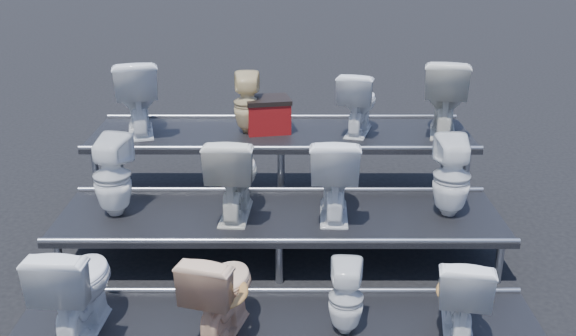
{
  "coord_description": "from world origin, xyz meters",
  "views": [
    {
      "loc": [
        0.09,
        -5.55,
        3.09
      ],
      "look_at": [
        0.08,
        0.1,
        0.89
      ],
      "focal_mm": 40.0,
      "sensor_mm": 36.0,
      "label": 1
    }
  ],
  "objects_px": {
    "toilet_8": "(137,96)",
    "toilet_10": "(358,102)",
    "toilet_4": "(112,176)",
    "toilet_2": "(346,298)",
    "toilet_7": "(452,177)",
    "toilet_1": "(221,290)",
    "toilet_5": "(234,175)",
    "toilet_11": "(445,96)",
    "toilet_0": "(77,285)",
    "red_crate": "(268,117)",
    "toilet_3": "(461,292)",
    "toilet_6": "(334,175)",
    "toilet_9": "(247,103)"
  },
  "relations": [
    {
      "from": "toilet_8",
      "to": "toilet_10",
      "type": "xyz_separation_m",
      "value": [
        2.44,
        0.0,
        -0.07
      ]
    },
    {
      "from": "toilet_4",
      "to": "toilet_2",
      "type": "bearing_deg",
      "value": 160.41
    },
    {
      "from": "toilet_2",
      "to": "toilet_8",
      "type": "height_order",
      "value": "toilet_8"
    },
    {
      "from": "toilet_7",
      "to": "toilet_8",
      "type": "xyz_separation_m",
      "value": [
        -3.19,
        1.3,
        0.43
      ]
    },
    {
      "from": "toilet_1",
      "to": "toilet_5",
      "type": "xyz_separation_m",
      "value": [
        0.01,
        1.3,
        0.43
      ]
    },
    {
      "from": "toilet_10",
      "to": "toilet_11",
      "type": "xyz_separation_m",
      "value": [
        0.95,
        0.0,
        0.07
      ]
    },
    {
      "from": "toilet_0",
      "to": "red_crate",
      "type": "xyz_separation_m",
      "value": [
        1.39,
        2.64,
        0.56
      ]
    },
    {
      "from": "toilet_3",
      "to": "toilet_10",
      "type": "xyz_separation_m",
      "value": [
        -0.56,
        2.6,
        0.79
      ]
    },
    {
      "from": "toilet_2",
      "to": "toilet_6",
      "type": "xyz_separation_m",
      "value": [
        -0.02,
        1.3,
        0.5
      ]
    },
    {
      "from": "toilet_0",
      "to": "toilet_3",
      "type": "bearing_deg",
      "value": -176.24
    },
    {
      "from": "toilet_0",
      "to": "toilet_8",
      "type": "relative_size",
      "value": 0.99
    },
    {
      "from": "toilet_5",
      "to": "toilet_4",
      "type": "bearing_deg",
      "value": 4.01
    },
    {
      "from": "toilet_8",
      "to": "red_crate",
      "type": "height_order",
      "value": "toilet_8"
    },
    {
      "from": "toilet_3",
      "to": "toilet_6",
      "type": "relative_size",
      "value": 0.89
    },
    {
      "from": "toilet_0",
      "to": "toilet_1",
      "type": "relative_size",
      "value": 1.1
    },
    {
      "from": "toilet_1",
      "to": "toilet_2",
      "type": "relative_size",
      "value": 1.24
    },
    {
      "from": "toilet_7",
      "to": "toilet_1",
      "type": "bearing_deg",
      "value": 32.37
    },
    {
      "from": "toilet_6",
      "to": "red_crate",
      "type": "height_order",
      "value": "toilet_6"
    },
    {
      "from": "toilet_1",
      "to": "toilet_7",
      "type": "height_order",
      "value": "toilet_7"
    },
    {
      "from": "toilet_6",
      "to": "toilet_10",
      "type": "distance_m",
      "value": 1.39
    },
    {
      "from": "toilet_0",
      "to": "toilet_4",
      "type": "xyz_separation_m",
      "value": [
        -0.02,
        1.3,
        0.38
      ]
    },
    {
      "from": "toilet_0",
      "to": "toilet_9",
      "type": "distance_m",
      "value": 2.94
    },
    {
      "from": "toilet_8",
      "to": "toilet_5",
      "type": "bearing_deg",
      "value": 118.24
    },
    {
      "from": "toilet_1",
      "to": "toilet_3",
      "type": "bearing_deg",
      "value": -163.24
    },
    {
      "from": "toilet_0",
      "to": "toilet_3",
      "type": "relative_size",
      "value": 1.14
    },
    {
      "from": "toilet_2",
      "to": "toilet_6",
      "type": "height_order",
      "value": "toilet_6"
    },
    {
      "from": "toilet_3",
      "to": "red_crate",
      "type": "distance_m",
      "value": 3.12
    },
    {
      "from": "toilet_6",
      "to": "toilet_9",
      "type": "height_order",
      "value": "toilet_9"
    },
    {
      "from": "toilet_0",
      "to": "toilet_2",
      "type": "distance_m",
      "value": 2.07
    },
    {
      "from": "toilet_11",
      "to": "toilet_1",
      "type": "bearing_deg",
      "value": 61.56
    },
    {
      "from": "toilet_4",
      "to": "red_crate",
      "type": "height_order",
      "value": "toilet_4"
    },
    {
      "from": "toilet_6",
      "to": "toilet_7",
      "type": "height_order",
      "value": "toilet_6"
    },
    {
      "from": "toilet_3",
      "to": "toilet_11",
      "type": "distance_m",
      "value": 2.77
    },
    {
      "from": "toilet_11",
      "to": "toilet_3",
      "type": "bearing_deg",
      "value": 93.71
    },
    {
      "from": "red_crate",
      "to": "toilet_1",
      "type": "bearing_deg",
      "value": -106.94
    },
    {
      "from": "toilet_2",
      "to": "red_crate",
      "type": "height_order",
      "value": "red_crate"
    },
    {
      "from": "toilet_1",
      "to": "toilet_9",
      "type": "relative_size",
      "value": 1.11
    },
    {
      "from": "toilet_0",
      "to": "toilet_4",
      "type": "bearing_deg",
      "value": -85.16
    },
    {
      "from": "toilet_0",
      "to": "toilet_3",
      "type": "xyz_separation_m",
      "value": [
        2.95,
        0.0,
        -0.05
      ]
    },
    {
      "from": "toilet_11",
      "to": "toilet_8",
      "type": "bearing_deg",
      "value": 12.25
    },
    {
      "from": "toilet_7",
      "to": "toilet_10",
      "type": "relative_size",
      "value": 1.11
    },
    {
      "from": "toilet_8",
      "to": "toilet_9",
      "type": "height_order",
      "value": "toilet_8"
    },
    {
      "from": "toilet_6",
      "to": "toilet_0",
      "type": "bearing_deg",
      "value": 35.22
    },
    {
      "from": "toilet_3",
      "to": "toilet_7",
      "type": "distance_m",
      "value": 1.38
    },
    {
      "from": "toilet_5",
      "to": "toilet_10",
      "type": "bearing_deg",
      "value": -130.53
    },
    {
      "from": "toilet_10",
      "to": "toilet_8",
      "type": "bearing_deg",
      "value": 16.28
    },
    {
      "from": "toilet_2",
      "to": "toilet_9",
      "type": "height_order",
      "value": "toilet_9"
    },
    {
      "from": "toilet_10",
      "to": "toilet_9",
      "type": "bearing_deg",
      "value": 16.28
    },
    {
      "from": "toilet_10",
      "to": "toilet_6",
      "type": "bearing_deg",
      "value": 91.39
    },
    {
      "from": "toilet_9",
      "to": "toilet_11",
      "type": "height_order",
      "value": "toilet_11"
    }
  ]
}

